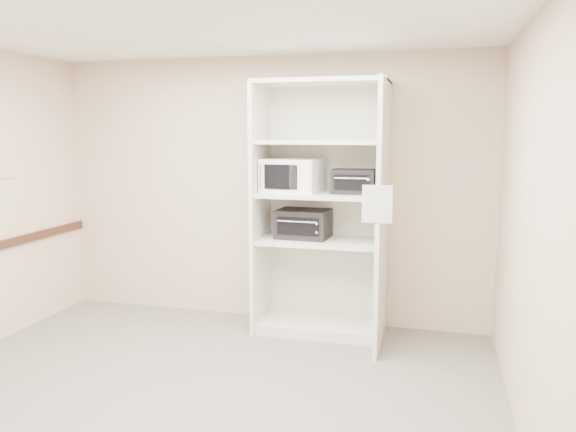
% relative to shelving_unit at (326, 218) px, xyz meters
% --- Properties ---
extents(floor, '(4.50, 4.00, 0.01)m').
position_rel_shelving_unit_xyz_m(floor, '(-0.67, -1.70, -1.13)').
color(floor, slate).
rests_on(floor, ground).
extents(ceiling, '(4.50, 4.00, 0.01)m').
position_rel_shelving_unit_xyz_m(ceiling, '(-0.67, -1.70, 1.57)').
color(ceiling, white).
extents(wall_back, '(4.50, 0.02, 2.70)m').
position_rel_shelving_unit_xyz_m(wall_back, '(-0.67, 0.30, 0.22)').
color(wall_back, beige).
rests_on(wall_back, ground).
extents(wall_right, '(0.02, 4.00, 2.70)m').
position_rel_shelving_unit_xyz_m(wall_right, '(1.58, -1.70, 0.22)').
color(wall_right, beige).
rests_on(wall_right, ground).
extents(shelving_unit, '(1.24, 0.92, 2.42)m').
position_rel_shelving_unit_xyz_m(shelving_unit, '(0.00, 0.00, 0.00)').
color(shelving_unit, silver).
rests_on(shelving_unit, floor).
extents(microwave, '(0.57, 0.46, 0.32)m').
position_rel_shelving_unit_xyz_m(microwave, '(-0.33, -0.01, 0.40)').
color(microwave, white).
rests_on(microwave, shelving_unit).
extents(toaster_oven_upper, '(0.40, 0.31, 0.23)m').
position_rel_shelving_unit_xyz_m(toaster_oven_upper, '(0.26, 0.03, 0.35)').
color(toaster_oven_upper, black).
rests_on(toaster_oven_upper, shelving_unit).
extents(toaster_oven_lower, '(0.52, 0.40, 0.28)m').
position_rel_shelving_unit_xyz_m(toaster_oven_lower, '(-0.23, 0.04, -0.07)').
color(toaster_oven_lower, black).
rests_on(toaster_oven_lower, shelving_unit).
extents(paper_sign, '(0.24, 0.02, 0.31)m').
position_rel_shelving_unit_xyz_m(paper_sign, '(0.55, -0.63, 0.23)').
color(paper_sign, white).
rests_on(paper_sign, shelving_unit).
extents(wall_poster, '(0.01, 0.22, 0.30)m').
position_rel_shelving_unit_xyz_m(wall_poster, '(-2.90, -0.79, 0.53)').
color(wall_poster, white).
rests_on(wall_poster, wall_left).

